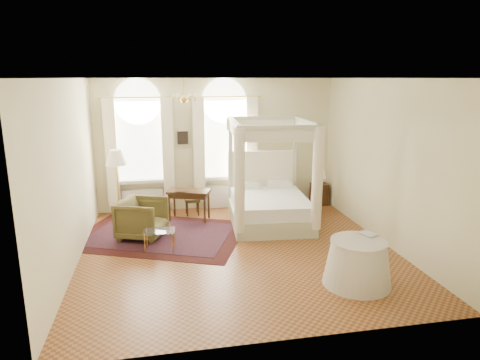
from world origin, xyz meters
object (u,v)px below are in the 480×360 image
object	(u,v)px
armchair	(142,218)
coffee_table	(159,232)
floor_lamp	(116,162)
writing_desk	(189,194)
stool	(192,201)
side_table	(358,263)
canopy_bed	(270,201)
nightstand	(319,194)

from	to	relation	value
armchair	coffee_table	distance (m)	0.88
floor_lamp	writing_desk	bearing A→B (deg)	5.82
stool	side_table	world-z (taller)	side_table
writing_desk	coffee_table	bearing A→B (deg)	-111.96
stool	coffee_table	size ratio (longest dim) A/B	0.65
armchair	side_table	world-z (taller)	armchair
canopy_bed	stool	size ratio (longest dim) A/B	5.74
coffee_table	side_table	bearing A→B (deg)	-32.69
side_table	canopy_bed	bearing A→B (deg)	101.55
stool	canopy_bed	bearing A→B (deg)	-31.08
writing_desk	stool	size ratio (longest dim) A/B	2.61
nightstand	coffee_table	distance (m)	4.85
canopy_bed	floor_lamp	distance (m)	3.56
stool	floor_lamp	size ratio (longest dim) A/B	0.24
coffee_table	side_table	xyz separation A→B (m)	(3.16, -2.03, -0.00)
stool	floor_lamp	xyz separation A→B (m)	(-1.69, -0.56, 1.16)
stool	armchair	size ratio (longest dim) A/B	0.46
nightstand	coffee_table	size ratio (longest dim) A/B	0.88
armchair	side_table	bearing A→B (deg)	-107.97
nightstand	writing_desk	bearing A→B (deg)	-169.87
stool	armchair	xyz separation A→B (m)	(-1.16, -1.36, 0.07)
armchair	floor_lamp	distance (m)	1.45
armchair	floor_lamp	size ratio (longest dim) A/B	0.52
side_table	writing_desk	bearing A→B (deg)	122.81
writing_desk	floor_lamp	distance (m)	1.82
coffee_table	floor_lamp	xyz separation A→B (m)	(-0.88, 1.61, 1.13)
canopy_bed	armchair	world-z (taller)	canopy_bed
nightstand	stool	xyz separation A→B (m)	(-3.40, -0.23, 0.06)
coffee_table	stool	bearing A→B (deg)	69.34
floor_lamp	canopy_bed	bearing A→B (deg)	-7.84
side_table	floor_lamp	bearing A→B (deg)	137.99
armchair	coffee_table	world-z (taller)	armchair
coffee_table	side_table	world-z (taller)	side_table
nightstand	floor_lamp	xyz separation A→B (m)	(-5.09, -0.79, 1.22)
canopy_bed	side_table	xyz separation A→B (m)	(0.65, -3.17, -0.17)
armchair	floor_lamp	world-z (taller)	floor_lamp
writing_desk	armchair	bearing A→B (deg)	-137.67
canopy_bed	floor_lamp	size ratio (longest dim) A/B	1.36
coffee_table	floor_lamp	world-z (taller)	floor_lamp
writing_desk	stool	bearing A→B (deg)	75.43
nightstand	armchair	bearing A→B (deg)	-160.78
coffee_table	floor_lamp	size ratio (longest dim) A/B	0.37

